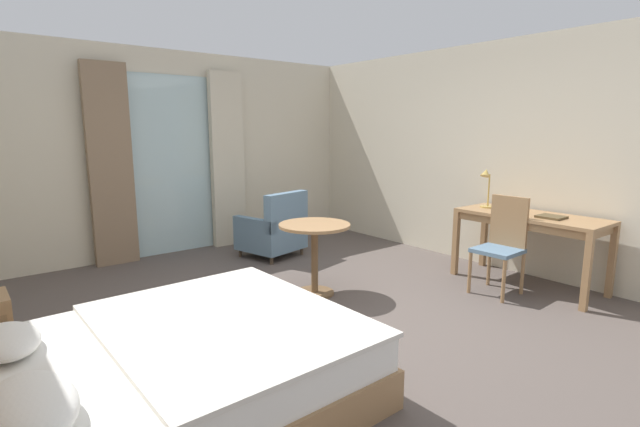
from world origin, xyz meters
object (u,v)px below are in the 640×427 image
object	(u,v)px
desk_lamp	(487,184)
round_cafe_table	(315,242)
bed	(162,374)
closed_book	(551,217)
armchair_by_window	(274,231)
writing_desk	(530,223)
desk_chair	(502,240)

from	to	relation	value
desk_lamp	round_cafe_table	size ratio (longest dim) A/B	0.63
bed	round_cafe_table	size ratio (longest dim) A/B	3.01
desk_lamp	closed_book	bearing A→B (deg)	-91.60
round_cafe_table	bed	bearing A→B (deg)	-151.68
bed	desk_lamp	bearing A→B (deg)	5.32
desk_lamp	round_cafe_table	xyz separation A→B (m)	(-1.92, 0.69, -0.50)
armchair_by_window	round_cafe_table	size ratio (longest dim) A/B	1.19
writing_desk	armchair_by_window	bearing A→B (deg)	119.05
writing_desk	armchair_by_window	size ratio (longest dim) A/B	1.71
writing_desk	desk_lamp	size ratio (longest dim) A/B	3.20
closed_book	bed	bearing A→B (deg)	175.32
bed	desk_chair	world-z (taller)	bed
writing_desk	desk_lamp	xyz separation A→B (m)	(-0.03, 0.52, 0.36)
desk_lamp	closed_book	size ratio (longest dim) A/B	1.90
bed	closed_book	world-z (taller)	bed
armchair_by_window	round_cafe_table	distance (m)	1.54
bed	desk_chair	xyz separation A→B (m)	(3.48, -0.09, 0.28)
bed	closed_book	xyz separation A→B (m)	(3.84, -0.39, 0.52)
closed_book	armchair_by_window	bearing A→B (deg)	117.42
desk_lamp	writing_desk	bearing A→B (deg)	-86.91
writing_desk	armchair_by_window	distance (m)	3.06
round_cafe_table	desk_lamp	bearing A→B (deg)	-19.82
writing_desk	round_cafe_table	world-z (taller)	writing_desk
bed	writing_desk	bearing A→B (deg)	-2.35
closed_book	round_cafe_table	size ratio (longest dim) A/B	0.33
desk_chair	closed_book	world-z (taller)	desk_chair
closed_book	round_cafe_table	xyz separation A→B (m)	(-1.89, 1.44, -0.24)
desk_lamp	armchair_by_window	size ratio (longest dim) A/B	0.53
desk_lamp	armchair_by_window	world-z (taller)	desk_lamp
desk_chair	closed_book	size ratio (longest dim) A/B	4.05
writing_desk	desk_chair	size ratio (longest dim) A/B	1.50
desk_chair	round_cafe_table	world-z (taller)	desk_chair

